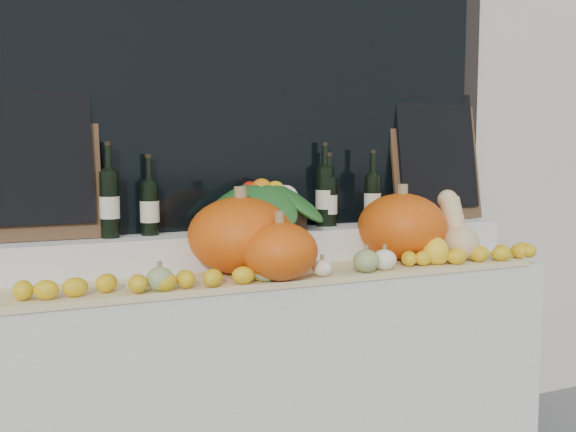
{
  "coord_description": "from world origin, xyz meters",
  "views": [
    {
      "loc": [
        -1.02,
        -0.84,
        1.37
      ],
      "look_at": [
        0.0,
        1.45,
        1.12
      ],
      "focal_mm": 40.0,
      "sensor_mm": 36.0,
      "label": 1
    }
  ],
  "objects_px": {
    "butternut_squash": "(457,232)",
    "produce_bowl": "(262,205)",
    "pumpkin_left": "(241,235)",
    "wine_bottle_tall": "(325,196)",
    "pumpkin_right": "(402,226)"
  },
  "relations": [
    {
      "from": "butternut_squash",
      "to": "produce_bowl",
      "type": "bearing_deg",
      "value": 161.35
    },
    {
      "from": "butternut_squash",
      "to": "wine_bottle_tall",
      "type": "distance_m",
      "value": 0.6
    },
    {
      "from": "produce_bowl",
      "to": "pumpkin_left",
      "type": "bearing_deg",
      "value": -130.19
    },
    {
      "from": "pumpkin_right",
      "to": "butternut_squash",
      "type": "xyz_separation_m",
      "value": [
        0.22,
        -0.1,
        -0.02
      ]
    },
    {
      "from": "pumpkin_left",
      "to": "produce_bowl",
      "type": "bearing_deg",
      "value": 49.81
    },
    {
      "from": "butternut_squash",
      "to": "wine_bottle_tall",
      "type": "xyz_separation_m",
      "value": [
        -0.48,
        0.32,
        0.15
      ]
    },
    {
      "from": "wine_bottle_tall",
      "to": "produce_bowl",
      "type": "bearing_deg",
      "value": -171.78
    },
    {
      "from": "pumpkin_right",
      "to": "wine_bottle_tall",
      "type": "bearing_deg",
      "value": 140.31
    },
    {
      "from": "butternut_squash",
      "to": "produce_bowl",
      "type": "relative_size",
      "value": 0.51
    },
    {
      "from": "pumpkin_right",
      "to": "wine_bottle_tall",
      "type": "xyz_separation_m",
      "value": [
        -0.26,
        0.22,
        0.12
      ]
    },
    {
      "from": "pumpkin_right",
      "to": "produce_bowl",
      "type": "bearing_deg",
      "value": 163.6
    },
    {
      "from": "pumpkin_right",
      "to": "produce_bowl",
      "type": "relative_size",
      "value": 0.66
    },
    {
      "from": "butternut_squash",
      "to": "produce_bowl",
      "type": "xyz_separation_m",
      "value": [
        -0.8,
        0.27,
        0.12
      ]
    },
    {
      "from": "pumpkin_left",
      "to": "produce_bowl",
      "type": "distance_m",
      "value": 0.27
    },
    {
      "from": "pumpkin_right",
      "to": "pumpkin_left",
      "type": "bearing_deg",
      "value": -178.28
    }
  ]
}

